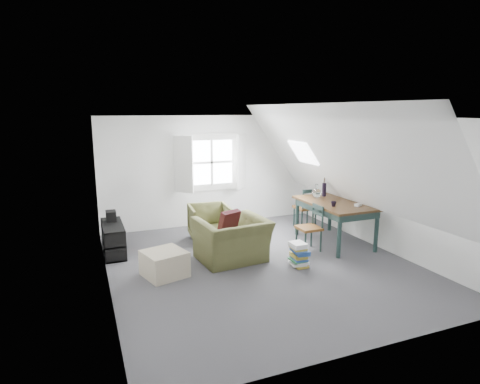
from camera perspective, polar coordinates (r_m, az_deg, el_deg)
name	(u,v)px	position (r m, az deg, el deg)	size (l,w,h in m)	color
floor	(261,264)	(7.05, 2.98, -10.20)	(5.50, 5.50, 0.00)	#454449
ceiling	(262,117)	(6.55, 3.21, 10.56)	(5.50, 5.50, 0.00)	white
wall_back	(211,171)	(9.22, -4.13, 3.03)	(5.00, 5.00, 0.00)	white
wall_front	(372,243)	(4.43, 18.32, -6.94)	(5.00, 5.00, 0.00)	white
wall_left	(104,207)	(6.10, -18.77, -1.98)	(5.50, 5.50, 0.00)	white
wall_right	(381,183)	(8.05, 19.45, 1.16)	(5.50, 5.50, 0.00)	white
slope_left	(168,167)	(6.12, -10.18, 3.51)	(5.50, 5.50, 0.00)	white
slope_right	(341,158)	(7.39, 14.15, 4.71)	(5.50, 5.50, 0.00)	white
dormer_window	(212,162)	(9.12, -4.00, 4.21)	(1.71, 0.35, 1.30)	white
skylight	(303,153)	(8.47, 8.98, 5.55)	(0.55, 0.75, 0.04)	white
armchair_near	(232,260)	(7.20, -1.11, -9.71)	(1.17, 1.02, 0.76)	#4B4D27
armchair_far	(210,240)	(8.32, -4.32, -6.78)	(0.79, 0.81, 0.74)	#4B4D27
throw_pillow	(229,221)	(7.12, -1.56, -4.16)	(0.39, 0.11, 0.39)	#3B1015
ottoman	(165,264)	(6.62, -10.69, -9.97)	(0.61, 0.61, 0.41)	#B2A68A
dining_table	(335,207)	(8.14, 13.35, -2.15)	(1.00, 1.67, 0.84)	#36210F
demijohn	(316,193)	(8.37, 10.82, -0.08)	(0.20, 0.20, 0.28)	silver
vase_twigs	(324,189)	(8.58, 11.88, 0.43)	(0.09, 0.10, 0.69)	black
cup	(333,206)	(7.74, 13.14, -2.01)	(0.10, 0.10, 0.10)	black
paper_box	(358,205)	(7.88, 16.46, -1.77)	(0.13, 0.09, 0.04)	white
dining_chair_far	(306,207)	(9.12, 9.35, -2.13)	(0.43, 0.43, 0.92)	brown
dining_chair_near	(310,227)	(7.69, 10.00, -4.93)	(0.41, 0.41, 0.87)	brown
media_shelf	(114,241)	(7.80, -17.54, -6.60)	(0.36, 1.09, 0.56)	black
electronics_box	(111,216)	(7.97, -17.88, -3.30)	(0.18, 0.26, 0.20)	black
magazine_stack	(299,255)	(6.95, 8.37, -8.80)	(0.31, 0.37, 0.41)	#B29933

